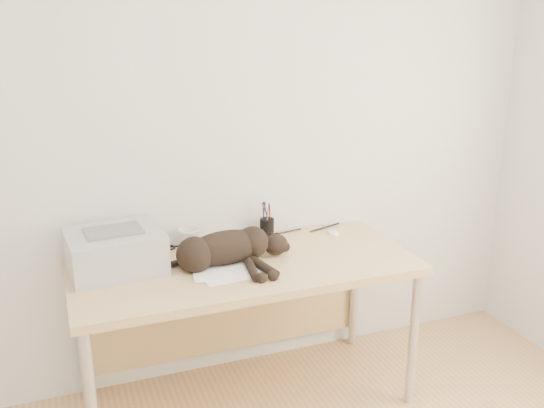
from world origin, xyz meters
name	(u,v)px	position (x,y,z in m)	size (l,w,h in m)	color
wall_back	(221,131)	(0.00, 1.75, 1.30)	(3.50, 3.50, 0.00)	silver
desk	(240,282)	(0.00, 1.48, 0.61)	(1.60, 0.70, 0.74)	tan
printer	(115,251)	(-0.57, 1.52, 0.83)	(0.44, 0.38, 0.19)	#AFAFB4
papers	(229,272)	(-0.10, 1.32, 0.74)	(0.34, 0.25, 0.01)	white
cat	(222,250)	(-0.10, 1.41, 0.81)	(0.75, 0.34, 0.17)	black
mug	(189,239)	(-0.20, 1.67, 0.79)	(0.11, 0.11, 0.10)	silver
pen_cup	(267,228)	(0.21, 1.68, 0.79)	(0.07, 0.07, 0.19)	black
remote_grey	(224,251)	(-0.06, 1.55, 0.75)	(0.05, 0.17, 0.02)	slate
remote_black	(254,254)	(0.07, 1.47, 0.75)	(0.05, 0.17, 0.02)	black
mouse	(333,231)	(0.56, 1.60, 0.76)	(0.06, 0.10, 0.03)	white
cable_tangle	(226,240)	(0.00, 1.70, 0.75)	(1.36, 0.09, 0.01)	black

